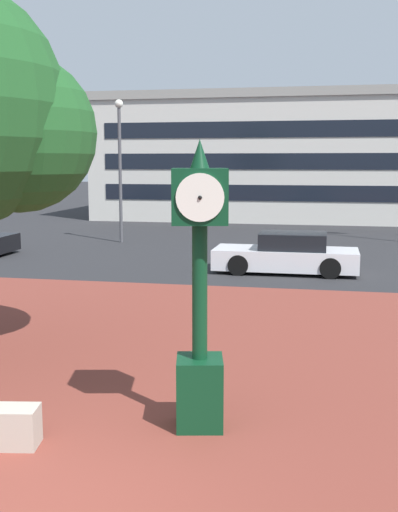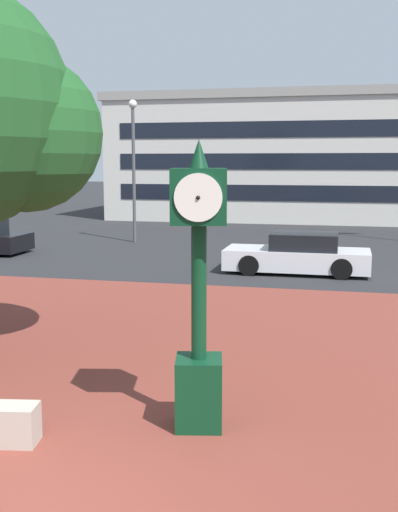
{
  "view_description": "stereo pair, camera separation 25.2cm",
  "coord_description": "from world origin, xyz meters",
  "px_view_note": "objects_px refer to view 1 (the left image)",
  "views": [
    {
      "loc": [
        2.8,
        -5.33,
        3.49
      ],
      "look_at": [
        1.2,
        2.73,
        2.25
      ],
      "focal_mm": 43.6,
      "sensor_mm": 36.0,
      "label": 1
    },
    {
      "loc": [
        3.05,
        -5.28,
        3.49
      ],
      "look_at": [
        1.2,
        2.73,
        2.25
      ],
      "focal_mm": 43.6,
      "sensor_mm": 36.0,
      "label": 2
    }
  ],
  "objects_px": {
    "street_lamp_post": "(120,155)",
    "street_clock": "(200,291)",
    "car_street_near": "(287,255)",
    "civic_building": "(283,157)"
  },
  "relations": [
    {
      "from": "car_street_near",
      "to": "civic_building",
      "type": "distance_m",
      "value": 22.21
    },
    {
      "from": "civic_building",
      "to": "street_clock",
      "type": "bearing_deg",
      "value": -88.15
    },
    {
      "from": "car_street_near",
      "to": "street_lamp_post",
      "type": "distance_m",
      "value": 10.28
    },
    {
      "from": "street_lamp_post",
      "to": "street_clock",
      "type": "bearing_deg",
      "value": -68.63
    },
    {
      "from": "street_clock",
      "to": "street_lamp_post",
      "type": "xyz_separation_m",
      "value": [
        -7.1,
        18.15,
        1.94
      ]
    },
    {
      "from": "street_clock",
      "to": "street_lamp_post",
      "type": "bearing_deg",
      "value": 99.72
    },
    {
      "from": "street_lamp_post",
      "to": "civic_building",
      "type": "bearing_deg",
      "value": 69.13
    },
    {
      "from": "street_clock",
      "to": "car_street_near",
      "type": "xyz_separation_m",
      "value": [
        0.47,
        11.99,
        -1.27
      ]
    },
    {
      "from": "street_lamp_post",
      "to": "car_street_near",
      "type": "bearing_deg",
      "value": -39.14
    },
    {
      "from": "street_clock",
      "to": "street_lamp_post",
      "type": "height_order",
      "value": "street_lamp_post"
    }
  ]
}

